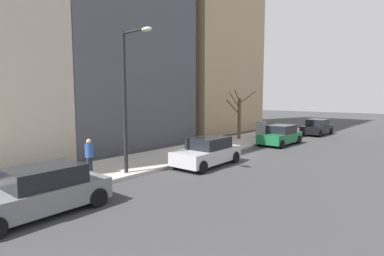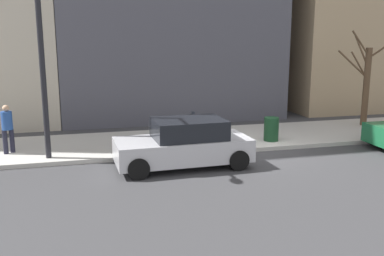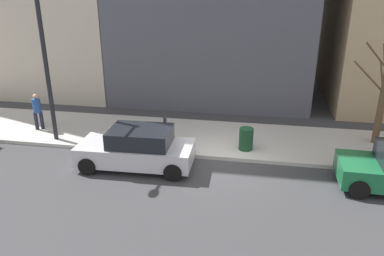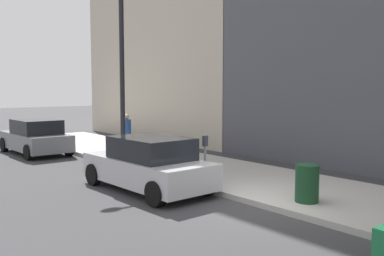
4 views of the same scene
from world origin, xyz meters
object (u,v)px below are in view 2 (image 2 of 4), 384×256
object	(u,v)px
parking_meter	(193,126)
bare_tree	(366,82)
parked_car_silver	(184,144)
trash_bin	(271,129)
streetlamp	(40,37)
pedestrian_near_meter	(7,126)

from	to	relation	value
parking_meter	bare_tree	size ratio (longest dim) A/B	0.32
parked_car_silver	bare_tree	xyz separation A→B (m)	(3.69, -9.18, 1.36)
bare_tree	trash_bin	size ratio (longest dim) A/B	4.63
parked_car_silver	streetlamp	world-z (taller)	streetlamp
parking_meter	streetlamp	distance (m)	5.75
streetlamp	bare_tree	size ratio (longest dim) A/B	1.56
streetlamp	bare_tree	distance (m)	13.72
parked_car_silver	pedestrian_near_meter	world-z (taller)	pedestrian_near_meter
trash_bin	pedestrian_near_meter	bearing A→B (deg)	86.38
bare_tree	trash_bin	xyz separation A→B (m)	(-1.73, 5.29, -1.50)
parked_car_silver	pedestrian_near_meter	distance (m)	6.10
pedestrian_near_meter	trash_bin	bearing A→B (deg)	140.56
streetlamp	pedestrian_near_meter	size ratio (longest dim) A/B	3.92
streetlamp	parking_meter	bearing A→B (deg)	-88.04
trash_bin	pedestrian_near_meter	size ratio (longest dim) A/B	0.54
parked_car_silver	streetlamp	distance (m)	5.49
parking_meter	pedestrian_near_meter	xyz separation A→B (m)	(1.05, 6.21, 0.11)
parking_meter	trash_bin	distance (m)	3.26
streetlamp	bare_tree	world-z (taller)	streetlamp
parking_meter	streetlamp	xyz separation A→B (m)	(-0.17, 4.88, 3.04)
parking_meter	pedestrian_near_meter	distance (m)	6.30
trash_bin	pedestrian_near_meter	xyz separation A→B (m)	(0.60, 9.41, 0.49)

